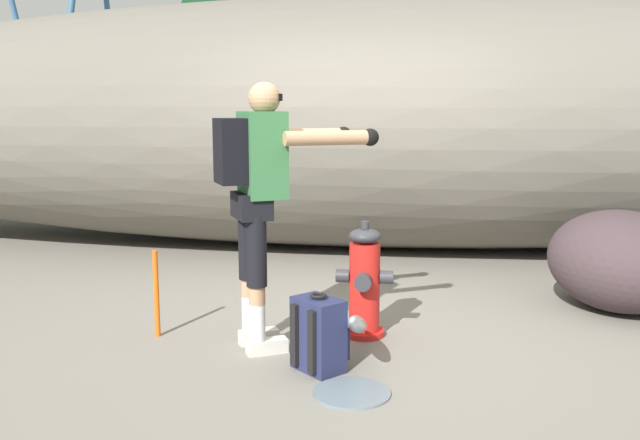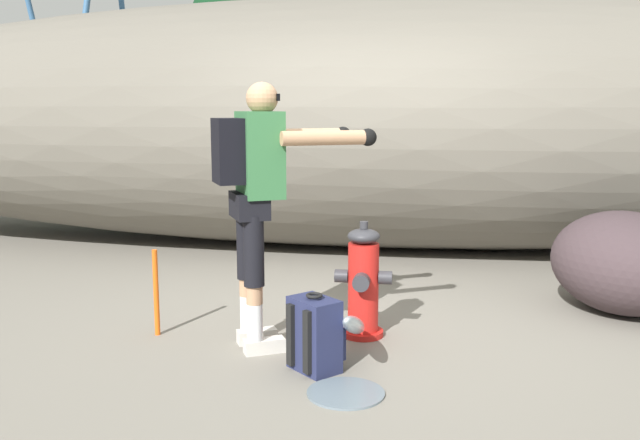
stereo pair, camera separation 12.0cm
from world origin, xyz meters
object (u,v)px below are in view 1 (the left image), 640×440
(fire_hydrant, at_px, (364,283))
(spare_backpack, at_px, (319,335))
(utility_worker, at_px, (261,182))
(boulder_large, at_px, (620,261))
(survey_stake, at_px, (156,294))

(fire_hydrant, xyz_separation_m, spare_backpack, (-0.22, -0.65, -0.15))
(utility_worker, distance_m, spare_backpack, 1.02)
(utility_worker, relative_size, boulder_large, 1.45)
(boulder_large, xyz_separation_m, survey_stake, (-3.31, -1.06, -0.09))
(utility_worker, height_order, boulder_large, utility_worker)
(fire_hydrant, height_order, survey_stake, fire_hydrant)
(spare_backpack, xyz_separation_m, boulder_large, (2.13, 1.52, 0.17))
(fire_hydrant, bearing_deg, spare_backpack, -108.86)
(boulder_large, bearing_deg, survey_stake, -162.21)
(utility_worker, distance_m, survey_stake, 1.11)
(utility_worker, bearing_deg, survey_stake, 142.36)
(boulder_large, bearing_deg, fire_hydrant, -155.63)
(fire_hydrant, height_order, boulder_large, fire_hydrant)
(survey_stake, bearing_deg, spare_backpack, -21.14)
(fire_hydrant, bearing_deg, utility_worker, -152.41)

